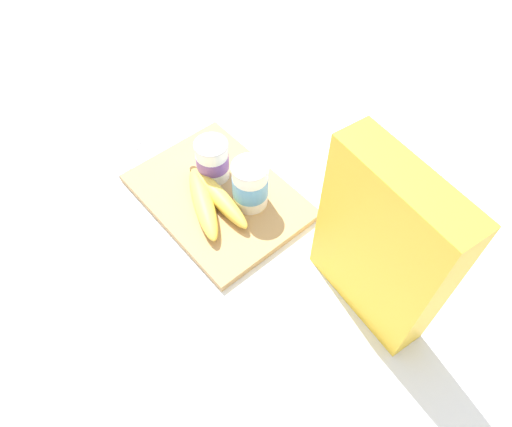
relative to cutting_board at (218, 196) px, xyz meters
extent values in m
plane|color=white|center=(0.00, 0.00, -0.01)|extent=(2.40, 2.40, 0.00)
cube|color=tan|center=(0.00, 0.00, 0.00)|extent=(0.32, 0.24, 0.02)
cube|color=yellow|center=(0.32, 0.06, 0.14)|extent=(0.21, 0.09, 0.30)
cylinder|color=white|center=(-0.04, 0.02, 0.05)|extent=(0.06, 0.06, 0.08)
cylinder|color=#7A4C99|center=(-0.04, 0.02, 0.05)|extent=(0.06, 0.06, 0.03)
cylinder|color=silver|center=(-0.04, 0.02, 0.09)|extent=(0.06, 0.06, 0.00)
cylinder|color=white|center=(0.06, 0.03, 0.05)|extent=(0.06, 0.06, 0.09)
cylinder|color=#5193D1|center=(0.06, 0.03, 0.05)|extent=(0.07, 0.07, 0.04)
cylinder|color=silver|center=(0.06, 0.03, 0.10)|extent=(0.07, 0.07, 0.00)
ellipsoid|color=yellow|center=(0.01, -0.04, 0.02)|extent=(0.17, 0.10, 0.03)
ellipsoid|color=yellow|center=(0.02, -0.01, 0.02)|extent=(0.18, 0.04, 0.03)
cylinder|color=brown|center=(-0.07, -0.01, 0.02)|extent=(0.01, 0.01, 0.02)
cylinder|color=silver|center=(-0.21, -0.05, 0.00)|extent=(0.07, 0.09, 0.01)
ellipsoid|color=silver|center=(-0.18, -0.10, 0.00)|extent=(0.04, 0.04, 0.01)
camera|label=1|loc=(0.47, -0.31, 0.70)|focal=32.71mm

